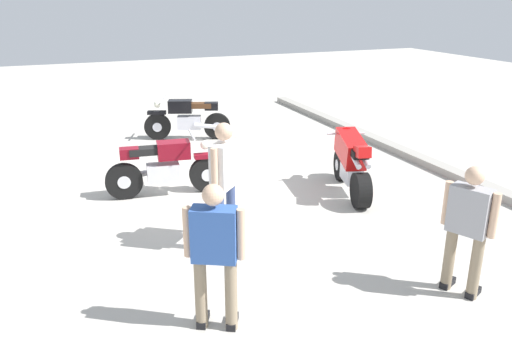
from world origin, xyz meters
TOP-DOWN VIEW (x-y plane):
  - ground_plane at (0.00, 0.00)m, footprint 40.00×40.00m
  - curb_edge at (0.00, 4.60)m, footprint 14.00×0.30m
  - motorcycle_maroon_cruiser at (-0.18, -0.79)m, footprint 0.73×2.09m
  - motorcycle_red_sportbike at (0.94, 2.29)m, footprint 1.92×0.88m
  - motorcycle_black_cruiser at (-3.63, 0.53)m, footprint 0.96×2.00m
  - person_in_blue_shirt at (3.81, -1.14)m, footprint 0.47×0.60m
  - person_in_white_shirt at (2.05, -0.43)m, footprint 0.57×0.57m
  - person_in_gray_shirt at (4.25, 1.74)m, footprint 0.61×0.45m

SIDE VIEW (x-z plane):
  - ground_plane at x=0.00m, z-range 0.00..0.00m
  - curb_edge at x=0.00m, z-range 0.00..0.15m
  - motorcycle_maroon_cruiser at x=-0.18m, z-range -0.02..1.06m
  - motorcycle_black_cruiser at x=-3.63m, z-range -0.02..1.06m
  - motorcycle_red_sportbike at x=0.94m, z-range 0.02..1.17m
  - person_in_gray_shirt at x=4.25m, z-range 0.10..1.69m
  - person_in_blue_shirt at x=3.81m, z-range 0.11..1.74m
  - person_in_white_shirt at x=2.05m, z-range 0.14..1.93m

